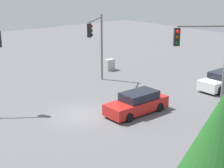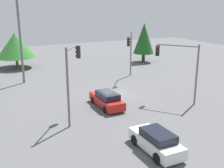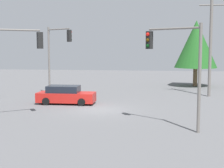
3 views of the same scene
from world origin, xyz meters
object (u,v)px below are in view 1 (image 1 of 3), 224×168
at_px(traffic_signal_main, 97,38).
at_px(traffic_signal_aux, 206,57).
at_px(sedan_red, 137,103).
at_px(sedan_white, 222,81).
at_px(electrical_cabinet, 110,65).

height_order(traffic_signal_main, traffic_signal_aux, traffic_signal_aux).
relative_size(sedan_red, traffic_signal_main, 0.79).
xyz_separation_m(sedan_white, traffic_signal_main, (7.17, -7.61, 3.36)).
relative_size(sedan_white, electrical_cabinet, 3.94).
height_order(sedan_white, traffic_signal_aux, traffic_signal_aux).
relative_size(sedan_red, traffic_signal_aux, 0.72).
bearing_deg(sedan_white, traffic_signal_aux, 114.26).
distance_m(sedan_white, electrical_cabinet, 11.24).
height_order(traffic_signal_aux, electrical_cabinet, traffic_signal_aux).
relative_size(sedan_red, sedan_white, 1.06).
bearing_deg(electrical_cabinet, traffic_signal_main, 38.57).
xyz_separation_m(traffic_signal_aux, electrical_cabinet, (-4.08, -14.05, -3.80)).
relative_size(sedan_white, traffic_signal_aux, 0.68).
bearing_deg(sedan_red, electrical_cabinet, -30.27).
xyz_separation_m(sedan_white, traffic_signal_aux, (7.29, 3.28, 3.63)).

